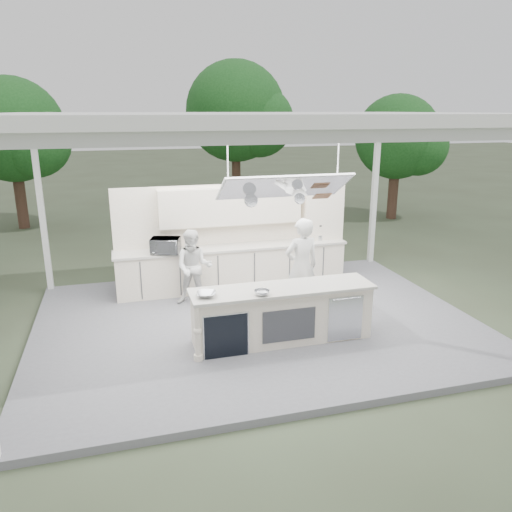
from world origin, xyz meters
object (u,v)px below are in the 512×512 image
object	(u,v)px
head_chef	(301,267)
back_counter	(233,266)
demo_island	(281,314)
sous_chef	(194,267)

from	to	relation	value
head_chef	back_counter	bearing A→B (deg)	-69.55
demo_island	back_counter	distance (m)	2.82
back_counter	head_chef	world-z (taller)	head_chef
back_counter	sous_chef	size ratio (longest dim) A/B	3.31
demo_island	back_counter	world-z (taller)	same
demo_island	sous_chef	size ratio (longest dim) A/B	2.02
demo_island	sous_chef	distance (m)	2.39
back_counter	sous_chef	world-z (taller)	sous_chef
demo_island	sous_chef	world-z (taller)	sous_chef
back_counter	head_chef	size ratio (longest dim) A/B	2.70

